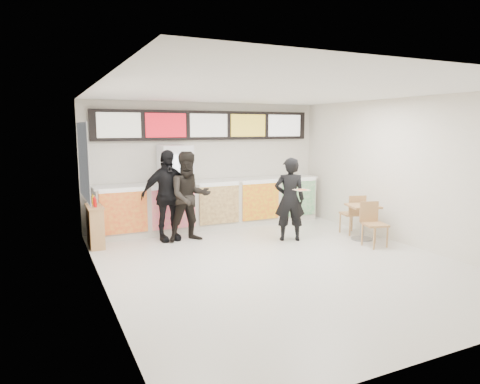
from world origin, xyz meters
TOP-DOWN VIEW (x-y plane):
  - floor at (0.00, 0.00)m, footprint 7.00×7.00m
  - ceiling at (0.00, 0.00)m, footprint 7.00×7.00m
  - wall_back at (0.00, 3.50)m, footprint 6.00×0.00m
  - wall_left at (-3.00, 0.00)m, footprint 0.00×7.00m
  - wall_right at (3.00, 0.00)m, footprint 0.00×7.00m
  - service_counter at (0.00, 3.09)m, footprint 5.56×0.77m
  - menu_board at (0.00, 3.41)m, footprint 5.50×0.14m
  - drinks_fridge at (-0.93, 3.11)m, footprint 0.70×0.67m
  - mirror_panel at (-2.99, 2.45)m, footprint 0.01×2.00m
  - customer_main at (1.00, 1.24)m, footprint 0.77×0.65m
  - customer_left at (-0.94, 2.10)m, footprint 0.95×0.75m
  - customer_mid at (-1.36, 2.35)m, footprint 1.18×0.59m
  - pizza_slice at (1.00, 0.79)m, footprint 0.36×0.36m
  - cafe_table at (2.44, 0.60)m, footprint 0.81×1.60m
  - condiment_ledge at (-2.82, 2.49)m, footprint 0.31×0.76m

SIDE VIEW (x-z plane):
  - floor at x=0.00m, z-range 0.00..0.00m
  - condiment_ledge at x=-2.82m, z-range -0.07..0.94m
  - cafe_table at x=2.44m, z-range 0.08..0.98m
  - service_counter at x=0.00m, z-range 0.00..1.14m
  - customer_main at x=1.00m, z-range 0.00..1.78m
  - customer_left at x=-0.94m, z-range 0.00..1.91m
  - customer_mid at x=-1.36m, z-range 0.00..1.94m
  - drinks_fridge at x=-0.93m, z-range 0.00..2.00m
  - pizza_slice at x=1.00m, z-range 1.15..1.17m
  - wall_back at x=0.00m, z-range -1.50..4.50m
  - wall_left at x=-3.00m, z-range -2.00..5.00m
  - wall_right at x=3.00m, z-range -2.00..5.00m
  - mirror_panel at x=-2.99m, z-range 1.00..2.50m
  - menu_board at x=0.00m, z-range 2.10..2.80m
  - ceiling at x=0.00m, z-range 3.00..3.00m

